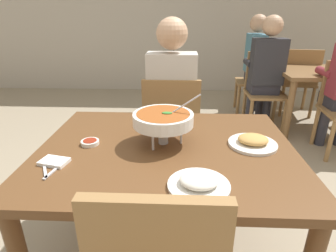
% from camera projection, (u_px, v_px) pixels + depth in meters
% --- Properties ---
extents(cafe_rear_partition, '(10.00, 0.10, 3.00)m').
position_uv_depth(cafe_rear_partition, '(178.00, 1.00, 4.54)').
color(cafe_rear_partition, '#BCB2A3').
rests_on(cafe_rear_partition, ground_plane).
extents(dining_table_main, '(1.26, 0.99, 0.72)m').
position_uv_depth(dining_table_main, '(167.00, 164.00, 1.40)').
color(dining_table_main, brown).
rests_on(dining_table_main, ground_plane).
extents(chair_diner_main, '(0.44, 0.44, 0.90)m').
position_uv_depth(chair_diner_main, '(172.00, 126.00, 2.16)').
color(chair_diner_main, olive).
rests_on(chair_diner_main, ground_plane).
extents(diner_main, '(0.40, 0.45, 1.31)m').
position_uv_depth(diner_main, '(172.00, 96.00, 2.10)').
color(diner_main, '#2D2D38').
rests_on(diner_main, ground_plane).
extents(curry_bowl, '(0.33, 0.30, 0.26)m').
position_uv_depth(curry_bowl, '(163.00, 119.00, 1.36)').
color(curry_bowl, silver).
rests_on(curry_bowl, dining_table_main).
extents(rice_plate, '(0.24, 0.24, 0.06)m').
position_uv_depth(rice_plate, '(199.00, 183.00, 1.04)').
color(rice_plate, white).
rests_on(rice_plate, dining_table_main).
extents(appetizer_plate, '(0.24, 0.24, 0.06)m').
position_uv_depth(appetizer_plate, '(253.00, 142.00, 1.37)').
color(appetizer_plate, white).
rests_on(appetizer_plate, dining_table_main).
extents(sauce_dish, '(0.09, 0.09, 0.02)m').
position_uv_depth(sauce_dish, '(90.00, 142.00, 1.39)').
color(sauce_dish, white).
rests_on(sauce_dish, dining_table_main).
extents(napkin_folded, '(0.13, 0.10, 0.02)m').
position_uv_depth(napkin_folded, '(54.00, 162.00, 1.22)').
color(napkin_folded, white).
rests_on(napkin_folded, dining_table_main).
extents(fork_utensil, '(0.09, 0.16, 0.01)m').
position_uv_depth(fork_utensil, '(45.00, 168.00, 1.17)').
color(fork_utensil, silver).
rests_on(fork_utensil, dining_table_main).
extents(spoon_utensil, '(0.04, 0.17, 0.01)m').
position_uv_depth(spoon_utensil, '(56.00, 169.00, 1.17)').
color(spoon_utensil, silver).
rests_on(spoon_utensil, dining_table_main).
extents(dining_table_far, '(1.00, 0.80, 0.72)m').
position_uv_depth(dining_table_far, '(321.00, 81.00, 3.18)').
color(dining_table_far, brown).
rests_on(dining_table_far, ground_plane).
extents(chair_bg_left, '(0.45, 0.45, 0.90)m').
position_uv_depth(chair_bg_left, '(264.00, 86.00, 3.31)').
color(chair_bg_left, olive).
rests_on(chair_bg_left, ground_plane).
extents(chair_bg_right, '(0.48, 0.48, 0.90)m').
position_uv_depth(chair_bg_right, '(260.00, 77.00, 3.77)').
color(chair_bg_right, olive).
rests_on(chair_bg_right, ground_plane).
extents(chair_bg_window, '(0.50, 0.50, 0.90)m').
position_uv_depth(chair_bg_window, '(299.00, 79.00, 3.67)').
color(chair_bg_window, olive).
rests_on(chair_bg_window, ground_plane).
extents(patron_bg_left, '(0.40, 0.45, 1.31)m').
position_uv_depth(patron_bg_left, '(266.00, 68.00, 3.15)').
color(patron_bg_left, '#2D2D38').
rests_on(patron_bg_left, ground_plane).
extents(patron_bg_right, '(0.45, 0.40, 1.31)m').
position_uv_depth(patron_bg_right, '(257.00, 59.00, 3.68)').
color(patron_bg_right, '#2D2D38').
rests_on(patron_bg_right, ground_plane).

